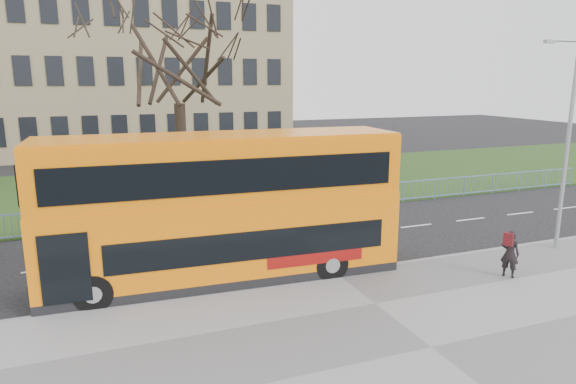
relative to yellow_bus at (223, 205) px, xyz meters
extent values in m
plane|color=black|center=(3.48, 0.51, -2.50)|extent=(120.00, 120.00, 0.00)
cube|color=slate|center=(3.48, -6.24, -2.44)|extent=(80.00, 10.50, 0.12)
cube|color=gray|center=(3.48, -1.04, -2.43)|extent=(80.00, 0.20, 0.14)
cube|color=#1D3714|center=(3.48, 14.81, -2.46)|extent=(80.00, 15.40, 0.08)
cube|color=#907F5B|center=(-1.52, 35.51, 4.50)|extent=(30.00, 15.00, 14.00)
cube|color=orange|center=(0.00, 0.01, -1.08)|extent=(11.25, 3.17, 2.07)
cube|color=orange|center=(0.00, 0.01, 0.13)|extent=(11.25, 3.17, 0.36)
cube|color=orange|center=(0.00, 0.01, 1.24)|extent=(11.19, 3.11, 1.86)
cube|color=black|center=(0.57, -1.35, -1.00)|extent=(8.59, 0.44, 0.90)
cube|color=black|center=(-0.06, -1.30, 1.14)|extent=(10.24, 0.52, 1.01)
cylinder|color=black|center=(-4.03, -1.00, -1.95)|extent=(1.12, 0.35, 1.10)
cylinder|color=black|center=(3.18, -1.33, -1.95)|extent=(1.12, 0.35, 1.10)
imported|color=black|center=(8.57, -3.37, -1.60)|extent=(0.62, 0.68, 1.56)
cylinder|color=#94989C|center=(12.45, -1.75, 1.40)|extent=(0.15, 0.15, 7.58)
cylinder|color=#94989C|center=(11.79, -1.72, 5.19)|extent=(1.33, 0.14, 0.09)
cube|color=#94989C|center=(11.13, -1.70, 5.15)|extent=(0.43, 0.19, 0.11)
camera|label=1|loc=(-3.75, -15.44, 3.90)|focal=32.00mm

